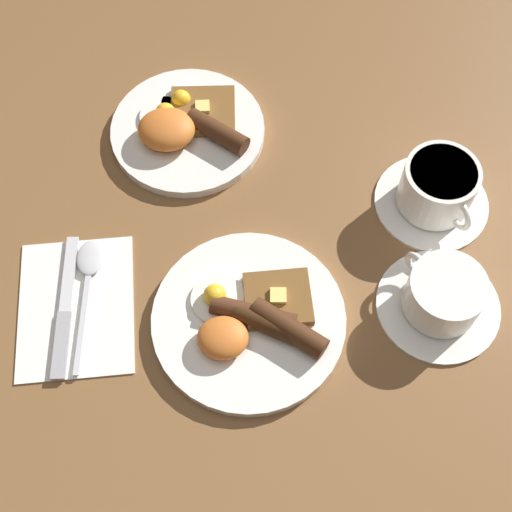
% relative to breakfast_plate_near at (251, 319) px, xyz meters
% --- Properties ---
extents(ground_plane, '(3.00, 3.00, 0.00)m').
position_rel_breakfast_plate_near_xyz_m(ground_plane, '(-0.00, 0.00, -0.01)').
color(ground_plane, brown).
extents(breakfast_plate_near, '(0.24, 0.24, 0.04)m').
position_rel_breakfast_plate_near_xyz_m(breakfast_plate_near, '(0.00, 0.00, 0.00)').
color(breakfast_plate_near, white).
rests_on(breakfast_plate_near, ground_plane).
extents(breakfast_plate_far, '(0.22, 0.22, 0.05)m').
position_rel_breakfast_plate_near_xyz_m(breakfast_plate_far, '(-0.10, 0.29, 0.00)').
color(breakfast_plate_far, white).
rests_on(breakfast_plate_far, ground_plane).
extents(teacup_near, '(0.16, 0.16, 0.07)m').
position_rel_breakfast_plate_near_xyz_m(teacup_near, '(0.23, 0.03, 0.02)').
color(teacup_near, white).
rests_on(teacup_near, ground_plane).
extents(teacup_far, '(0.15, 0.15, 0.08)m').
position_rel_breakfast_plate_near_xyz_m(teacup_far, '(0.24, 0.18, 0.02)').
color(teacup_far, white).
rests_on(teacup_far, ground_plane).
extents(napkin, '(0.16, 0.20, 0.01)m').
position_rel_breakfast_plate_near_xyz_m(napkin, '(-0.22, 0.02, -0.01)').
color(napkin, white).
rests_on(napkin, ground_plane).
extents(knife, '(0.02, 0.19, 0.01)m').
position_rel_breakfast_plate_near_xyz_m(knife, '(-0.23, 0.01, -0.01)').
color(knife, silver).
rests_on(knife, napkin).
extents(spoon, '(0.04, 0.18, 0.01)m').
position_rel_breakfast_plate_near_xyz_m(spoon, '(-0.21, 0.07, -0.01)').
color(spoon, silver).
rests_on(spoon, napkin).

